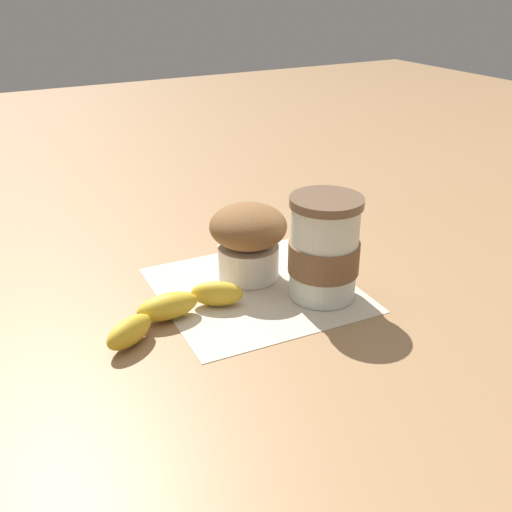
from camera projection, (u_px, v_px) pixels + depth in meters
name	position (u px, v px, depth m)	size (l,w,h in m)	color
ground_plane	(256.00, 290.00, 0.73)	(3.00, 3.00, 0.00)	#936D47
paper_napkin	(256.00, 289.00, 0.73)	(0.23, 0.23, 0.00)	beige
coffee_cup	(324.00, 249.00, 0.70)	(0.08, 0.08, 0.12)	silver
muffin	(248.00, 238.00, 0.74)	(0.10, 0.10, 0.10)	white
banana	(172.00, 309.00, 0.66)	(0.18, 0.08, 0.03)	gold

